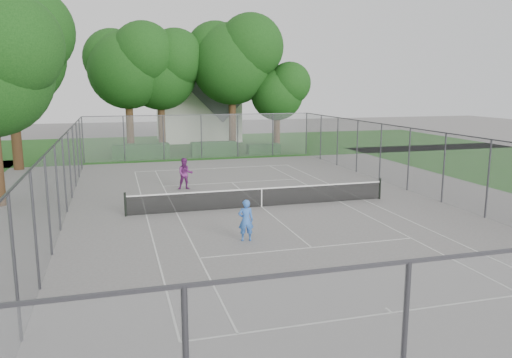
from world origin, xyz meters
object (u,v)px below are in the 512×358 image
object	(u,v)px
house	(198,102)
woman_player	(185,174)
tennis_net	(262,197)
girl_player	(246,220)

from	to	relation	value
house	woman_player	world-z (taller)	house
tennis_net	girl_player	distance (m)	5.36
girl_player	woman_player	distance (m)	10.15
tennis_net	woman_player	size ratio (longest dim) A/B	7.21
girl_player	woman_player	size ratio (longest dim) A/B	0.90
tennis_net	woman_player	distance (m)	5.98
woman_player	tennis_net	bearing A→B (deg)	-57.21
girl_player	woman_player	xyz separation A→B (m)	(-0.88, 10.11, 0.09)
house	woman_player	distance (m)	25.79
house	tennis_net	bearing A→B (deg)	-93.66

